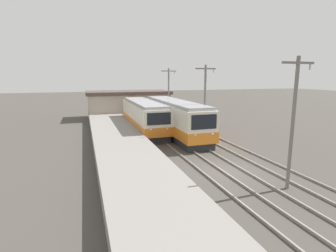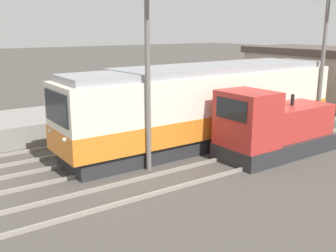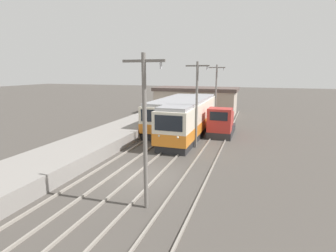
{
  "view_description": "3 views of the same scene",
  "coord_description": "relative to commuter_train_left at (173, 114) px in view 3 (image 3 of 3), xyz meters",
  "views": [
    {
      "loc": [
        -9.03,
        -14.69,
        6.26
      ],
      "look_at": [
        -1.34,
        9.24,
        1.51
      ],
      "focal_mm": 28.0,
      "sensor_mm": 36.0,
      "label": 1
    },
    {
      "loc": [
        14.23,
        -0.34,
        5.5
      ],
      "look_at": [
        1.38,
        8.63,
        1.56
      ],
      "focal_mm": 42.0,
      "sensor_mm": 36.0,
      "label": 2
    },
    {
      "loc": [
        6.45,
        -14.23,
        6.53
      ],
      "look_at": [
        -1.14,
        8.31,
        1.55
      ],
      "focal_mm": 28.0,
      "sensor_mm": 36.0,
      "label": 3
    }
  ],
  "objects": [
    {
      "name": "ground_plane",
      "position": [
        2.6,
        -14.46,
        -1.64
      ],
      "size": [
        200.0,
        200.0,
        0.0
      ],
      "primitive_type": "plane",
      "color": "#47423D"
    },
    {
      "name": "platform_left",
      "position": [
        -3.65,
        -14.46,
        -1.12
      ],
      "size": [
        4.5,
        54.0,
        1.05
      ],
      "primitive_type": "cube",
      "color": "gray",
      "rests_on": "ground"
    },
    {
      "name": "track_left",
      "position": [
        0.0,
        -14.46,
        -1.57
      ],
      "size": [
        1.54,
        60.0,
        0.14
      ],
      "color": "gray",
      "rests_on": "ground"
    },
    {
      "name": "track_center",
      "position": [
        2.8,
        -14.46,
        -1.57
      ],
      "size": [
        1.54,
        60.0,
        0.14
      ],
      "color": "gray",
      "rests_on": "ground"
    },
    {
      "name": "track_right",
      "position": [
        5.8,
        -14.46,
        -1.57
      ],
      "size": [
        1.54,
        60.0,
        0.14
      ],
      "color": "gray",
      "rests_on": "ground"
    },
    {
      "name": "commuter_train_left",
      "position": [
        0.0,
        0.0,
        0.0
      ],
      "size": [
        2.84,
        13.02,
        3.52
      ],
      "color": "#28282B",
      "rests_on": "ground"
    },
    {
      "name": "commuter_train_center",
      "position": [
        2.8,
        -2.67,
        0.09
      ],
      "size": [
        2.84,
        14.88,
        3.73
      ],
      "color": "#28282B",
      "rests_on": "ground"
    },
    {
      "name": "shunting_locomotive",
      "position": [
        5.8,
        -1.51,
        -0.44
      ],
      "size": [
        2.4,
        5.73,
        3.0
      ],
      "color": "#28282B",
      "rests_on": "ground"
    },
    {
      "name": "catenary_mast_near",
      "position": [
        4.31,
        -17.91,
        2.34
      ],
      "size": [
        2.0,
        0.2,
        7.32
      ],
      "color": "slate",
      "rests_on": "ground"
    },
    {
      "name": "catenary_mast_mid",
      "position": [
        4.31,
        -6.98,
        2.34
      ],
      "size": [
        2.0,
        0.2,
        7.32
      ],
      "color": "slate",
      "rests_on": "ground"
    },
    {
      "name": "catenary_mast_far",
      "position": [
        4.31,
        3.96,
        2.34
      ],
      "size": [
        2.0,
        0.2,
        7.32
      ],
      "color": "slate",
      "rests_on": "ground"
    },
    {
      "name": "station_building",
      "position": [
        0.14,
        11.54,
        0.42
      ],
      "size": [
        12.6,
        6.3,
        4.08
      ],
      "color": "#AD9E8E",
      "rests_on": "ground"
    }
  ]
}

